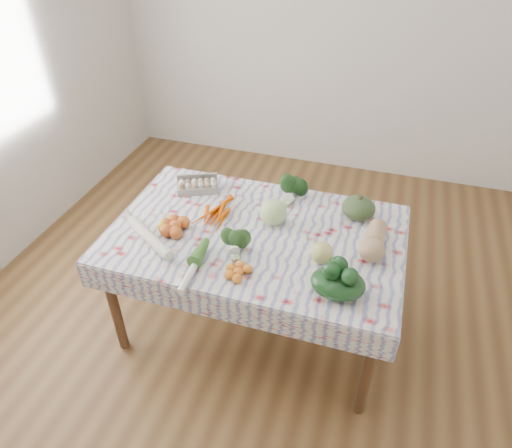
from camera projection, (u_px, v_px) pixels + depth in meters
name	position (u px, v px, depth m)	size (l,w,h in m)	color
ground	(256.00, 321.00, 3.07)	(4.50, 4.50, 0.00)	brown
wall_back	(334.00, 20.00, 3.93)	(4.00, 0.04, 2.80)	silver
dining_table	(256.00, 243.00, 2.66)	(1.60, 1.00, 0.75)	brown
tablecloth	(256.00, 233.00, 2.61)	(1.66, 1.06, 0.01)	silver
egg_carton	(198.00, 187.00, 2.92)	(0.26, 0.10, 0.07)	#9C9C97
carrot_bunch	(220.00, 212.00, 2.73)	(0.25, 0.22, 0.04)	#E45602
kale_bunch	(293.00, 190.00, 2.83)	(0.16, 0.14, 0.14)	#163714
kabocha_squash	(359.00, 208.00, 2.69)	(0.20, 0.20, 0.13)	#384E29
cabbage	(273.00, 212.00, 2.63)	(0.16, 0.16, 0.16)	#B8DE8B
butternut_squash	(374.00, 240.00, 2.44)	(0.14, 0.30, 0.14)	tan
orange_cluster	(175.00, 226.00, 2.59)	(0.23, 0.23, 0.08)	#D95F22
broccoli	(234.00, 243.00, 2.45)	(0.15, 0.15, 0.11)	#27501F
mandarin_cluster	(239.00, 271.00, 2.31)	(0.17, 0.17, 0.05)	orange
grapefruit	(322.00, 253.00, 2.37)	(0.12, 0.12, 0.12)	#C1BE63
spinach_bag	(338.00, 283.00, 2.19)	(0.27, 0.21, 0.12)	black
daikon	(150.00, 238.00, 2.52)	(0.06, 0.06, 0.43)	silver
leek	(194.00, 267.00, 2.34)	(0.04, 0.04, 0.37)	white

